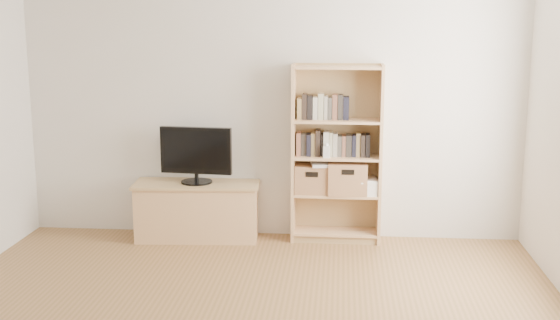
# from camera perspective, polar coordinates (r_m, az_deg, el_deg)

# --- Properties ---
(back_wall) EXTENTS (4.50, 0.02, 2.60)m
(back_wall) POSITION_cam_1_polar(r_m,az_deg,el_deg) (6.32, -0.71, 5.33)
(back_wall) COLOR silver
(back_wall) RESTS_ON floor
(tv_stand) EXTENTS (1.11, 0.48, 0.50)m
(tv_stand) POSITION_cam_1_polar(r_m,az_deg,el_deg) (6.42, -6.73, -4.21)
(tv_stand) COLOR tan
(tv_stand) RESTS_ON floor
(bookshelf) EXTENTS (0.79, 0.28, 1.59)m
(bookshelf) POSITION_cam_1_polar(r_m,az_deg,el_deg) (6.23, 4.63, 0.48)
(bookshelf) COLOR tan
(bookshelf) RESTS_ON floor
(television) EXTENTS (0.65, 0.11, 0.51)m
(television) POSITION_cam_1_polar(r_m,az_deg,el_deg) (6.30, -6.84, 0.39)
(television) COLOR black
(television) RESTS_ON tv_stand
(books_row_mid) EXTENTS (0.78, 0.17, 0.21)m
(books_row_mid) POSITION_cam_1_polar(r_m,az_deg,el_deg) (6.23, 4.64, 1.30)
(books_row_mid) COLOR brown
(books_row_mid) RESTS_ON bookshelf
(books_row_upper) EXTENTS (0.41, 0.15, 0.21)m
(books_row_upper) POSITION_cam_1_polar(r_m,az_deg,el_deg) (6.18, 3.05, 4.33)
(books_row_upper) COLOR brown
(books_row_upper) RESTS_ON bookshelf
(baby_monitor) EXTENTS (0.06, 0.04, 0.11)m
(baby_monitor) POSITION_cam_1_polar(r_m,az_deg,el_deg) (6.14, 3.80, 0.67)
(baby_monitor) COLOR white
(baby_monitor) RESTS_ON bookshelf
(basket_left) EXTENTS (0.31, 0.25, 0.25)m
(basket_left) POSITION_cam_1_polar(r_m,az_deg,el_deg) (6.28, 2.66, -1.52)
(basket_left) COLOR #8B613E
(basket_left) RESTS_ON bookshelf
(basket_right) EXTENTS (0.35, 0.29, 0.28)m
(basket_right) POSITION_cam_1_polar(r_m,az_deg,el_deg) (6.27, 5.48, -1.44)
(basket_right) COLOR #8B613E
(basket_right) RESTS_ON bookshelf
(laptop) EXTENTS (0.37, 0.28, 0.03)m
(laptop) POSITION_cam_1_polar(r_m,az_deg,el_deg) (6.23, 4.11, -0.32)
(laptop) COLOR silver
(laptop) RESTS_ON basket_left
(magazine_stack) EXTENTS (0.19, 0.26, 0.12)m
(magazine_stack) POSITION_cam_1_polar(r_m,az_deg,el_deg) (6.29, 7.07, -2.20)
(magazine_stack) COLOR silver
(magazine_stack) RESTS_ON bookshelf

